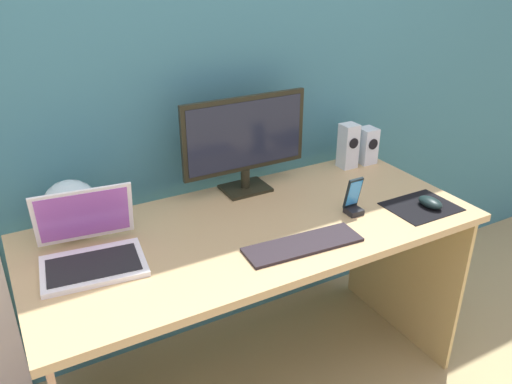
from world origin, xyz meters
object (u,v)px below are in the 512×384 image
at_px(laptop, 90,248).
at_px(fishbowl, 71,208).
at_px(mouse, 430,202).
at_px(speaker_near_monitor, 348,146).
at_px(phone_in_dock, 353,201).
at_px(monitor, 245,140).
at_px(speaker_right, 367,146).
at_px(keyboard_external, 303,244).

height_order(laptop, fishbowl, laptop).
bearing_deg(mouse, fishbowl, 155.79).
bearing_deg(speaker_near_monitor, phone_in_dock, -125.13).
xyz_separation_m(fishbowl, phone_in_dock, (0.91, -0.35, -0.04)).
bearing_deg(monitor, speaker_right, -0.73).
bearing_deg(speaker_right, mouse, -99.38).
bearing_deg(mouse, monitor, 135.37).
distance_m(monitor, fishbowl, 0.67).
xyz_separation_m(speaker_near_monitor, fishbowl, (-1.15, -0.00, -0.01)).
relative_size(fishbowl, phone_in_dock, 1.36).
xyz_separation_m(fishbowl, mouse, (1.18, -0.46, -0.07)).
bearing_deg(keyboard_external, monitor, 89.52).
bearing_deg(fishbowl, monitor, 0.74).
bearing_deg(speaker_right, phone_in_dock, -135.01).
distance_m(laptop, phone_in_dock, 0.91).
distance_m(laptop, fishbowl, 0.21).
distance_m(speaker_right, phone_in_dock, 0.50).
bearing_deg(fishbowl, phone_in_dock, -21.23).
height_order(speaker_near_monitor, phone_in_dock, speaker_near_monitor).
relative_size(speaker_near_monitor, mouse, 1.94).
bearing_deg(monitor, keyboard_external, -94.25).
bearing_deg(keyboard_external, laptop, 162.13).
bearing_deg(keyboard_external, speaker_near_monitor, 44.36).
relative_size(monitor, speaker_right, 3.21).
bearing_deg(fishbowl, mouse, -21.06).
bearing_deg(mouse, speaker_near_monitor, 90.51).
xyz_separation_m(speaker_right, speaker_near_monitor, (-0.10, 0.00, 0.02)).
height_order(monitor, laptop, monitor).
height_order(keyboard_external, mouse, mouse).
relative_size(monitor, laptop, 1.54).
bearing_deg(phone_in_dock, speaker_near_monitor, 54.87).
bearing_deg(phone_in_dock, laptop, 170.94).
xyz_separation_m(speaker_near_monitor, keyboard_external, (-0.53, -0.45, -0.09)).
relative_size(speaker_right, laptop, 0.48).
bearing_deg(keyboard_external, fishbowl, 147.78).
xyz_separation_m(speaker_right, phone_in_dock, (-0.35, -0.35, -0.03)).
height_order(speaker_near_monitor, fishbowl, speaker_near_monitor).
height_order(laptop, keyboard_external, laptop).
bearing_deg(keyboard_external, speaker_right, 39.35).
distance_m(monitor, keyboard_external, 0.51).
height_order(keyboard_external, phone_in_dock, phone_in_dock).
xyz_separation_m(monitor, laptop, (-0.65, -0.22, -0.16)).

